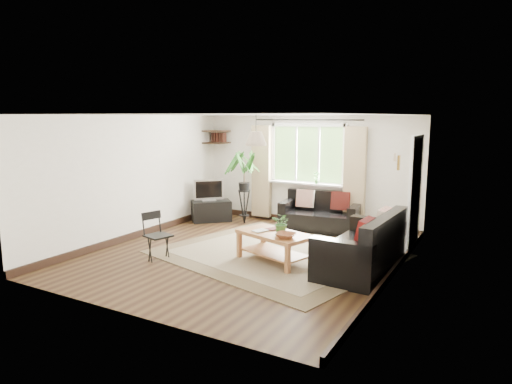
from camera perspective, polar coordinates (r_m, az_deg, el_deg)
The scene contains 24 objects.
floor at distance 7.97m, azimuth -1.41°, elevation -7.88°, with size 5.50×5.50×0.00m, color black.
ceiling at distance 7.61m, azimuth -1.49°, elevation 9.64°, with size 5.50×5.50×0.00m, color white.
wall_back at distance 10.14m, azimuth 6.49°, elevation 2.74°, with size 5.00×0.02×2.40m, color silver.
wall_front at distance 5.55m, azimuth -16.07°, elevation -3.13°, with size 5.00×0.02×2.40m, color silver.
wall_left at distance 9.22m, azimuth -14.96°, elevation 1.81°, with size 0.02×5.50×2.40m, color silver.
wall_right at distance 6.79m, azimuth 17.02°, elevation -0.92°, with size 0.02×5.50×2.40m, color silver.
rug at distance 8.03m, azimuth 2.54°, elevation -7.67°, with size 3.69×3.16×0.02m, color #B9AE8F.
window at distance 10.07m, azimuth 6.44°, elevation 4.69°, with size 2.50×0.16×2.16m, color white, non-canonical shape.
door at distance 8.48m, azimuth 19.21°, elevation -0.41°, with size 0.06×0.96×2.06m, color silver.
corner_shelf at distance 10.94m, azimuth -4.97°, elevation 6.87°, with size 0.50×0.50×0.34m, color black, non-canonical shape.
pendant_lamp at distance 7.96m, azimuth -0.00°, elevation 7.11°, with size 0.36×0.36×0.54m, color beige, non-canonical shape.
wall_sconce at distance 7.03m, azimuth 17.19°, elevation 3.85°, with size 0.12×0.12×0.28m, color beige, non-canonical shape.
sofa_back at distance 9.67m, azimuth 8.04°, elevation -2.54°, with size 1.62×0.81×0.76m, color black, non-canonical shape.
sofa_right at distance 7.26m, azimuth 12.99°, elevation -6.30°, with size 0.92×1.85×0.87m, color black, non-canonical shape.
coffee_table at distance 7.55m, azimuth 2.32°, elevation -6.91°, with size 1.22×0.66×0.50m, color olive, non-canonical shape.
table_plant at distance 7.41m, azimuth 3.26°, elevation -3.90°, with size 0.30×0.26×0.34m, color #386B2B.
bowl at distance 7.16m, azimuth 3.74°, elevation -5.44°, with size 0.32×0.32×0.08m, color brown.
book_a at distance 7.62m, azimuth 0.09°, elevation -4.73°, with size 0.18×0.24×0.02m, color silver.
book_b at distance 7.74m, azimuth 1.74°, elevation -4.50°, with size 0.17×0.23×0.02m, color #5C2825.
tv_stand at distance 10.50m, azimuth -5.62°, elevation -2.36°, with size 0.87×0.49×0.47m, color black.
tv at distance 10.45m, azimuth -5.93°, elevation 0.31°, with size 0.67×0.22×0.51m, color #A5A5AA, non-canonical shape.
palm_stand at distance 10.13m, azimuth -1.48°, elevation 0.57°, with size 0.63×0.63×1.62m, color black, non-canonical shape.
folding_chair at distance 7.78m, azimuth -12.11°, elevation -5.48°, with size 0.41×0.41×0.80m, color black, non-canonical shape.
sill_plant at distance 9.96m, azimuth 7.54°, elevation 1.81°, with size 0.14×0.10×0.27m, color #2D6023.
Camera 1 is at (3.88, -6.55, 2.37)m, focal length 32.00 mm.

